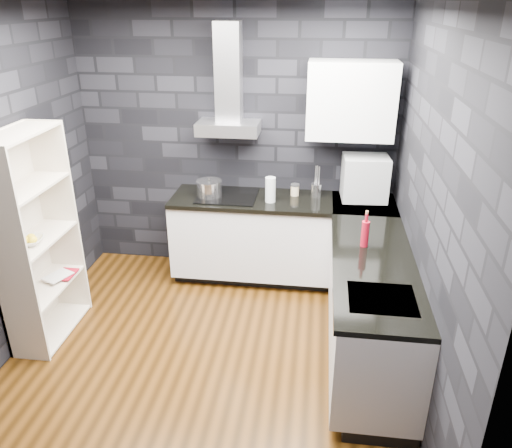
% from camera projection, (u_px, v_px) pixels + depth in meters
% --- Properties ---
extents(ground, '(3.20, 3.20, 0.00)m').
position_uv_depth(ground, '(207.00, 353.00, 4.17)').
color(ground, '#46270B').
extents(wall_back, '(3.20, 0.05, 2.70)m').
position_uv_depth(wall_back, '(237.00, 144.00, 5.08)').
color(wall_back, black).
rests_on(wall_back, ground).
extents(wall_front, '(3.20, 0.05, 2.70)m').
position_uv_depth(wall_front, '(112.00, 342.00, 2.14)').
color(wall_front, black).
rests_on(wall_front, ground).
extents(wall_right, '(0.05, 3.20, 2.70)m').
position_uv_depth(wall_right, '(432.00, 214.00, 3.42)').
color(wall_right, black).
rests_on(wall_right, ground).
extents(toekick_back, '(2.18, 0.50, 0.10)m').
position_uv_depth(toekick_back, '(281.00, 272.00, 5.30)').
color(toekick_back, black).
rests_on(toekick_back, ground).
extents(toekick_right, '(0.50, 1.78, 0.10)m').
position_uv_depth(toekick_right, '(370.00, 354.00, 4.08)').
color(toekick_right, black).
rests_on(toekick_right, ground).
extents(counter_back_cab, '(2.20, 0.60, 0.76)m').
position_uv_depth(counter_back_cab, '(281.00, 237.00, 5.08)').
color(counter_back_cab, silver).
rests_on(counter_back_cab, ground).
extents(counter_right_cab, '(0.60, 1.80, 0.76)m').
position_uv_depth(counter_right_cab, '(370.00, 309.00, 3.90)').
color(counter_right_cab, silver).
rests_on(counter_right_cab, ground).
extents(counter_back_top, '(2.20, 0.62, 0.04)m').
position_uv_depth(counter_back_top, '(282.00, 201.00, 4.91)').
color(counter_back_top, black).
rests_on(counter_back_top, counter_back_cab).
extents(counter_right_top, '(0.62, 1.80, 0.04)m').
position_uv_depth(counter_right_top, '(374.00, 264.00, 3.74)').
color(counter_right_top, black).
rests_on(counter_right_top, counter_right_cab).
extents(counter_corner_top, '(0.62, 0.62, 0.04)m').
position_uv_depth(counter_corner_top, '(365.00, 205.00, 4.82)').
color(counter_corner_top, black).
rests_on(counter_corner_top, counter_right_cab).
extents(hood_body, '(0.60, 0.34, 0.12)m').
position_uv_depth(hood_body, '(228.00, 128.00, 4.82)').
color(hood_body, silver).
rests_on(hood_body, wall_back).
extents(hood_chimney, '(0.24, 0.20, 0.90)m').
position_uv_depth(hood_chimney, '(228.00, 72.00, 4.68)').
color(hood_chimney, silver).
rests_on(hood_chimney, hood_body).
extents(upper_cabinet, '(0.80, 0.35, 0.70)m').
position_uv_depth(upper_cabinet, '(351.00, 101.00, 4.56)').
color(upper_cabinet, white).
rests_on(upper_cabinet, wall_back).
extents(cooktop, '(0.58, 0.50, 0.01)m').
position_uv_depth(cooktop, '(227.00, 196.00, 4.97)').
color(cooktop, black).
rests_on(cooktop, counter_back_top).
extents(sink_rim, '(0.44, 0.40, 0.01)m').
position_uv_depth(sink_rim, '(382.00, 299.00, 3.28)').
color(sink_rim, silver).
rests_on(sink_rim, counter_right_top).
extents(pot, '(0.32, 0.32, 0.14)m').
position_uv_depth(pot, '(209.00, 189.00, 4.93)').
color(pot, silver).
rests_on(pot, cooktop).
extents(glass_vase, '(0.12, 0.12, 0.24)m').
position_uv_depth(glass_vase, '(270.00, 190.00, 4.80)').
color(glass_vase, silver).
rests_on(glass_vase, counter_back_top).
extents(storage_jar, '(0.10, 0.10, 0.10)m').
position_uv_depth(storage_jar, '(295.00, 190.00, 4.98)').
color(storage_jar, '#CFB68B').
rests_on(storage_jar, counter_back_top).
extents(utensil_crock, '(0.11, 0.11, 0.14)m').
position_uv_depth(utensil_crock, '(316.00, 190.00, 4.94)').
color(utensil_crock, silver).
rests_on(utensil_crock, counter_back_top).
extents(appliance_garage, '(0.45, 0.36, 0.43)m').
position_uv_depth(appliance_garage, '(365.00, 178.00, 4.80)').
color(appliance_garage, '#A6AAAE').
rests_on(appliance_garage, counter_back_top).
extents(red_bottle, '(0.08, 0.08, 0.21)m').
position_uv_depth(red_bottle, '(365.00, 234.00, 3.93)').
color(red_bottle, maroon).
rests_on(red_bottle, counter_right_top).
extents(bookshelf, '(0.42, 0.83, 1.80)m').
position_uv_depth(bookshelf, '(37.00, 240.00, 4.08)').
color(bookshelf, beige).
rests_on(bookshelf, ground).
extents(fruit_bowl, '(0.25, 0.25, 0.05)m').
position_uv_depth(fruit_bowl, '(29.00, 241.00, 3.98)').
color(fruit_bowl, silver).
rests_on(fruit_bowl, bookshelf).
extents(book_red, '(0.16, 0.02, 0.22)m').
position_uv_depth(book_red, '(56.00, 264.00, 4.38)').
color(book_red, maroon).
rests_on(book_red, bookshelf).
extents(book_second, '(0.16, 0.08, 0.23)m').
position_uv_depth(book_second, '(50.00, 263.00, 4.35)').
color(book_second, '#B2B2B2').
rests_on(book_second, bookshelf).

